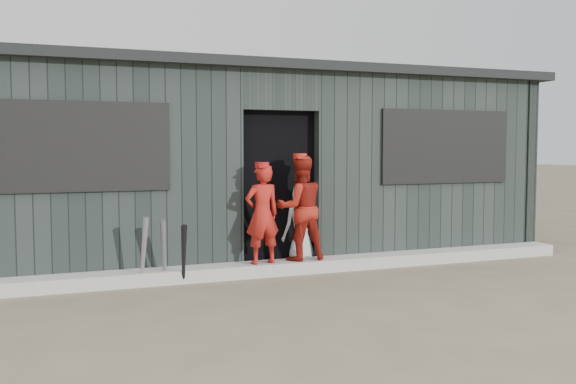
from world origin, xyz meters
name	(u,v)px	position (x,y,z in m)	size (l,w,h in m)	color
ground	(356,308)	(0.00, 0.00, 0.00)	(80.00, 80.00, 0.00)	brown
curb	(287,267)	(0.00, 1.82, 0.07)	(8.00, 0.36, 0.15)	#AAA9A4
bat_left	(144,252)	(-1.76, 1.66, 0.39)	(0.07, 0.07, 0.79)	gray
bat_mid	(164,252)	(-1.53, 1.71, 0.37)	(0.07, 0.07, 0.74)	slate
bat_right	(184,255)	(-1.33, 1.57, 0.35)	(0.07, 0.07, 0.70)	black
player_red_left	(262,214)	(-0.34, 1.77, 0.75)	(0.43, 0.29, 1.19)	#A91C14
player_red_right	(300,208)	(0.18, 1.85, 0.80)	(0.63, 0.49, 1.29)	maroon
player_grey_back	(300,225)	(0.32, 2.19, 0.54)	(0.53, 0.34, 1.08)	silver
dugout	(246,165)	(0.00, 3.50, 1.29)	(8.30, 3.30, 2.62)	black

